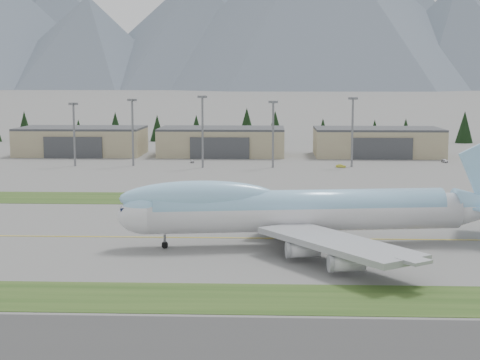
{
  "coord_description": "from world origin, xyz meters",
  "views": [
    {
      "loc": [
        3.61,
        -133.92,
        29.39
      ],
      "look_at": [
        -2.74,
        21.36,
        8.0
      ],
      "focal_mm": 55.0,
      "sensor_mm": 36.0,
      "label": 1
    }
  ],
  "objects_px": {
    "hangar_left": "(82,141)",
    "hangar_right": "(377,142)",
    "service_vehicle_a": "(192,163)",
    "boeing_747_freighter": "(301,210)",
    "hangar_center": "(222,141)",
    "service_vehicle_c": "(445,162)",
    "service_vehicle_b": "(341,168)"
  },
  "relations": [
    {
      "from": "hangar_left",
      "to": "service_vehicle_c",
      "type": "relative_size",
      "value": 12.41
    },
    {
      "from": "hangar_center",
      "to": "hangar_left",
      "type": "bearing_deg",
      "value": 180.0
    },
    {
      "from": "boeing_747_freighter",
      "to": "hangar_center",
      "type": "distance_m",
      "value": 156.98
    },
    {
      "from": "boeing_747_freighter",
      "to": "service_vehicle_b",
      "type": "bearing_deg",
      "value": 73.12
    },
    {
      "from": "hangar_right",
      "to": "service_vehicle_b",
      "type": "xyz_separation_m",
      "value": [
        -17.6,
        -38.76,
        -5.39
      ]
    },
    {
      "from": "service_vehicle_b",
      "to": "service_vehicle_c",
      "type": "height_order",
      "value": "service_vehicle_b"
    },
    {
      "from": "hangar_left",
      "to": "hangar_right",
      "type": "bearing_deg",
      "value": 0.0
    },
    {
      "from": "service_vehicle_a",
      "to": "boeing_747_freighter",
      "type": "bearing_deg",
      "value": -79.58
    },
    {
      "from": "boeing_747_freighter",
      "to": "hangar_left",
      "type": "bearing_deg",
      "value": 109.06
    },
    {
      "from": "service_vehicle_a",
      "to": "service_vehicle_b",
      "type": "relative_size",
      "value": 0.96
    },
    {
      "from": "hangar_left",
      "to": "service_vehicle_a",
      "type": "bearing_deg",
      "value": -29.49
    },
    {
      "from": "service_vehicle_b",
      "to": "service_vehicle_c",
      "type": "distance_m",
      "value": 42.08
    },
    {
      "from": "hangar_right",
      "to": "hangar_center",
      "type": "bearing_deg",
      "value": 180.0
    },
    {
      "from": "boeing_747_freighter",
      "to": "service_vehicle_b",
      "type": "height_order",
      "value": "boeing_747_freighter"
    },
    {
      "from": "boeing_747_freighter",
      "to": "hangar_center",
      "type": "relative_size",
      "value": 1.54
    },
    {
      "from": "hangar_left",
      "to": "service_vehicle_b",
      "type": "xyz_separation_m",
      "value": [
        97.4,
        -38.76,
        -5.39
      ]
    },
    {
      "from": "hangar_center",
      "to": "service_vehicle_a",
      "type": "xyz_separation_m",
      "value": [
        -8.87,
        -26.09,
        -5.39
      ]
    },
    {
      "from": "hangar_center",
      "to": "service_vehicle_c",
      "type": "xyz_separation_m",
      "value": [
        80.83,
        -21.63,
        -5.39
      ]
    },
    {
      "from": "boeing_747_freighter",
      "to": "service_vehicle_a",
      "type": "distance_m",
      "value": 133.34
    },
    {
      "from": "hangar_right",
      "to": "service_vehicle_a",
      "type": "relative_size",
      "value": 14.7
    },
    {
      "from": "boeing_747_freighter",
      "to": "hangar_left",
      "type": "height_order",
      "value": "boeing_747_freighter"
    },
    {
      "from": "boeing_747_freighter",
      "to": "hangar_right",
      "type": "relative_size",
      "value": 1.54
    },
    {
      "from": "boeing_747_freighter",
      "to": "service_vehicle_a",
      "type": "relative_size",
      "value": 22.7
    },
    {
      "from": "hangar_center",
      "to": "hangar_right",
      "type": "xyz_separation_m",
      "value": [
        60.0,
        0.0,
        0.0
      ]
    },
    {
      "from": "boeing_747_freighter",
      "to": "hangar_right",
      "type": "xyz_separation_m",
      "value": [
        35.77,
        155.1,
        -1.02
      ]
    },
    {
      "from": "hangar_left",
      "to": "hangar_right",
      "type": "relative_size",
      "value": 1.0
    },
    {
      "from": "service_vehicle_b",
      "to": "service_vehicle_c",
      "type": "xyz_separation_m",
      "value": [
        38.44,
        17.13,
        0.0
      ]
    },
    {
      "from": "hangar_center",
      "to": "service_vehicle_c",
      "type": "distance_m",
      "value": 83.85
    },
    {
      "from": "hangar_left",
      "to": "hangar_right",
      "type": "height_order",
      "value": "same"
    },
    {
      "from": "boeing_747_freighter",
      "to": "service_vehicle_b",
      "type": "relative_size",
      "value": 21.69
    },
    {
      "from": "hangar_left",
      "to": "service_vehicle_a",
      "type": "relative_size",
      "value": 14.7
    },
    {
      "from": "hangar_right",
      "to": "service_vehicle_b",
      "type": "bearing_deg",
      "value": -114.43
    }
  ]
}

